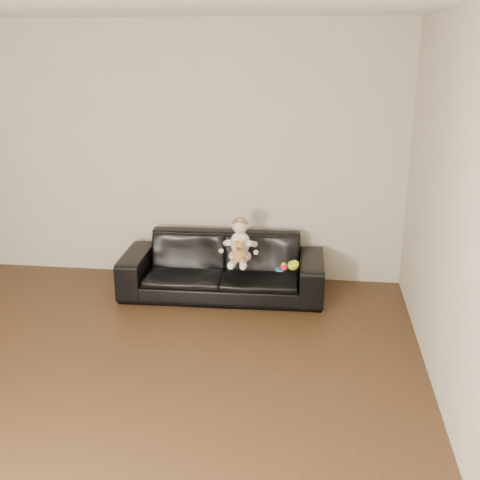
# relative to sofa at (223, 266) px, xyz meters

# --- Properties ---
(floor) EXTENTS (5.50, 5.50, 0.00)m
(floor) POSITION_rel_sofa_xyz_m (-0.73, -2.25, -0.29)
(floor) COLOR #442C18
(floor) RESTS_ON ground
(wall_back) EXTENTS (5.00, 0.00, 5.00)m
(wall_back) POSITION_rel_sofa_xyz_m (-0.73, 0.50, 1.01)
(wall_back) COLOR beige
(wall_back) RESTS_ON ground
(sofa) EXTENTS (1.98, 0.82, 0.57)m
(sofa) POSITION_rel_sofa_xyz_m (0.00, 0.00, 0.00)
(sofa) COLOR black
(sofa) RESTS_ON floor
(baby) EXTENTS (0.29, 0.36, 0.44)m
(baby) POSITION_rel_sofa_xyz_m (0.18, -0.11, 0.28)
(baby) COLOR silver
(baby) RESTS_ON sofa
(teddy_bear) EXTENTS (0.11, 0.12, 0.20)m
(teddy_bear) POSITION_rel_sofa_xyz_m (0.19, -0.24, 0.24)
(teddy_bear) COLOR #BD8136
(teddy_bear) RESTS_ON sofa
(toy_green) EXTENTS (0.12, 0.14, 0.09)m
(toy_green) POSITION_rel_sofa_xyz_m (0.69, -0.24, 0.13)
(toy_green) COLOR #CDE61B
(toy_green) RESTS_ON sofa
(toy_rattle) EXTENTS (0.07, 0.07, 0.07)m
(toy_rattle) POSITION_rel_sofa_xyz_m (0.61, -0.27, 0.12)
(toy_rattle) COLOR red
(toy_rattle) RESTS_ON sofa
(toy_blue_disc) EXTENTS (0.10, 0.10, 0.01)m
(toy_blue_disc) POSITION_rel_sofa_xyz_m (0.58, -0.27, 0.10)
(toy_blue_disc) COLOR #1A90D5
(toy_blue_disc) RESTS_ON sofa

